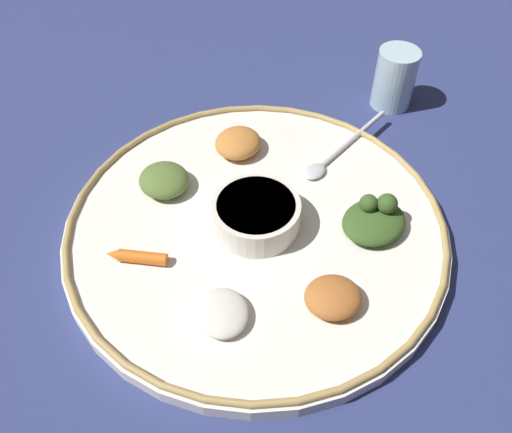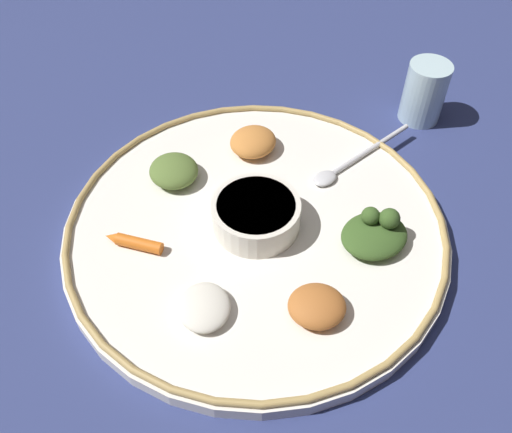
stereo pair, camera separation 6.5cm
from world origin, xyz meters
TOP-DOWN VIEW (x-y plane):
  - ground_plane at (0.00, 0.00)m, footprint 2.40×2.40m
  - platter at (0.00, 0.00)m, footprint 0.46×0.46m
  - platter_rim at (0.00, 0.00)m, footprint 0.45×0.45m
  - center_bowl at (0.00, 0.00)m, footprint 0.10×0.10m
  - spoon at (0.08, 0.14)m, footprint 0.10×0.17m
  - greens_pile at (0.14, 0.03)m, footprint 0.10×0.10m
  - carrot_near_spoon at (-0.12, -0.08)m, footprint 0.07×0.02m
  - mound_collards at (-0.13, 0.04)m, footprint 0.09×0.09m
  - mound_chickpea at (0.10, -0.09)m, footprint 0.08×0.08m
  - mound_rice_white at (-0.01, -0.13)m, footprint 0.08×0.08m
  - mound_squash at (-0.05, 0.12)m, footprint 0.08×0.08m
  - drinking_glass at (0.14, 0.30)m, footprint 0.06×0.06m

SIDE VIEW (x-z plane):
  - ground_plane at x=0.00m, z-range 0.00..0.00m
  - platter at x=0.00m, z-range 0.00..0.02m
  - platter_rim at x=0.00m, z-range 0.02..0.03m
  - spoon at x=0.08m, z-range 0.02..0.03m
  - carrot_near_spoon at x=-0.12m, z-range 0.02..0.03m
  - mound_rice_white at x=-0.01m, z-range 0.02..0.04m
  - mound_chickpea at x=0.10m, z-range 0.02..0.04m
  - mound_collards at x=-0.13m, z-range 0.02..0.05m
  - mound_squash at x=-0.05m, z-range 0.02..0.05m
  - greens_pile at x=0.14m, z-range 0.01..0.06m
  - center_bowl at x=0.00m, z-range 0.02..0.06m
  - drinking_glass at x=0.14m, z-range -0.01..0.08m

